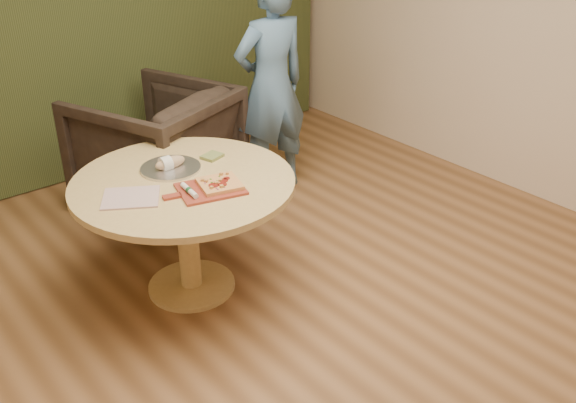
% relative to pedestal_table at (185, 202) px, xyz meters
% --- Properties ---
extents(room_shell, '(5.04, 6.04, 2.84)m').
position_rel_pedestal_table_xyz_m(room_shell, '(0.28, -0.89, 0.79)').
color(room_shell, '#8E5F38').
rests_on(room_shell, ground).
extents(curtain, '(4.80, 0.14, 2.78)m').
position_rel_pedestal_table_xyz_m(curtain, '(0.28, 2.01, 0.79)').
color(curtain, '#2F391A').
rests_on(curtain, ground).
extents(pedestal_table, '(1.29, 1.29, 0.75)m').
position_rel_pedestal_table_xyz_m(pedestal_table, '(0.00, 0.00, 0.00)').
color(pedestal_table, tan).
rests_on(pedestal_table, ground).
extents(pizza_paddle, '(0.47, 0.36, 0.01)m').
position_rel_pedestal_table_xyz_m(pizza_paddle, '(0.04, -0.21, 0.15)').
color(pizza_paddle, '#963726').
rests_on(pizza_paddle, pedestal_table).
extents(flatbread_pizza, '(0.27, 0.27, 0.04)m').
position_rel_pedestal_table_xyz_m(flatbread_pizza, '(0.10, -0.22, 0.17)').
color(flatbread_pizza, '#E6A359').
rests_on(flatbread_pizza, pizza_paddle).
extents(cutlery_roll, '(0.05, 0.20, 0.03)m').
position_rel_pedestal_table_xyz_m(cutlery_roll, '(-0.07, -0.19, 0.17)').
color(cutlery_roll, silver).
rests_on(cutlery_roll, pizza_paddle).
extents(newspaper, '(0.39, 0.37, 0.01)m').
position_rel_pedestal_table_xyz_m(newspaper, '(-0.34, -0.02, 0.15)').
color(newspaper, silver).
rests_on(newspaper, pedestal_table).
extents(serving_tray, '(0.36, 0.36, 0.02)m').
position_rel_pedestal_table_xyz_m(serving_tray, '(0.02, 0.17, 0.15)').
color(serving_tray, silver).
rests_on(serving_tray, pedestal_table).
extents(bread_roll, '(0.19, 0.09, 0.09)m').
position_rel_pedestal_table_xyz_m(bread_roll, '(0.01, 0.17, 0.18)').
color(bread_roll, tan).
rests_on(bread_roll, serving_tray).
extents(green_packet, '(0.14, 0.13, 0.02)m').
position_rel_pedestal_table_xyz_m(green_packet, '(0.30, 0.15, 0.15)').
color(green_packet, '#58662E').
rests_on(green_packet, pedestal_table).
extents(armchair, '(1.25, 1.21, 1.01)m').
position_rel_pedestal_table_xyz_m(armchair, '(0.42, 1.10, -0.10)').
color(armchair, black).
rests_on(armchair, ground).
extents(person_standing, '(0.65, 0.46, 1.71)m').
position_rel_pedestal_table_xyz_m(person_standing, '(1.27, 0.79, 0.24)').
color(person_standing, '#4C7195').
rests_on(person_standing, ground).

